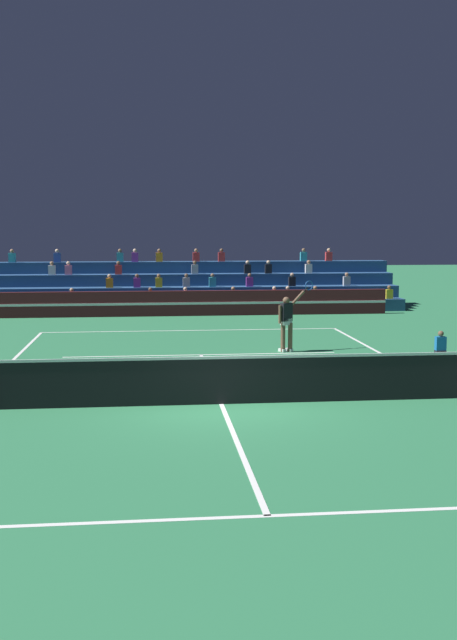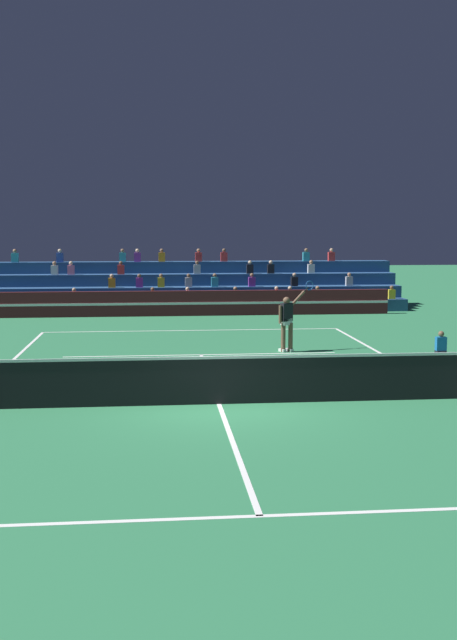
# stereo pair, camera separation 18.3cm
# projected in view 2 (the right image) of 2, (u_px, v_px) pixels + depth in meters

# --- Properties ---
(ground_plane) EXTENTS (120.00, 120.00, 0.00)m
(ground_plane) POSITION_uv_depth(u_px,v_px,m) (219.00, 404.00, 16.30)
(ground_plane) COLOR #2D7A4C
(court_lines) EXTENTS (11.10, 23.90, 0.01)m
(court_lines) POSITION_uv_depth(u_px,v_px,m) (219.00, 404.00, 16.30)
(court_lines) COLOR white
(court_lines) RESTS_ON ground
(tennis_net) EXTENTS (12.00, 0.10, 1.10)m
(tennis_net) POSITION_uv_depth(u_px,v_px,m) (219.00, 380.00, 16.23)
(tennis_net) COLOR #2D6B38
(tennis_net) RESTS_ON ground
(sponsor_banner_wall) EXTENTS (18.00, 0.26, 1.10)m
(sponsor_banner_wall) POSITION_uv_depth(u_px,v_px,m) (187.00, 303.00, 32.71)
(sponsor_banner_wall) COLOR #51191E
(sponsor_banner_wall) RESTS_ON ground
(bleacher_stand) EXTENTS (20.51, 3.80, 2.83)m
(bleacher_stand) POSITION_uv_depth(u_px,v_px,m) (184.00, 291.00, 35.81)
(bleacher_stand) COLOR navy
(bleacher_stand) RESTS_ON ground
(ball_kid_courtside) EXTENTS (0.30, 0.36, 0.84)m
(ball_kid_courtside) POSITION_uv_depth(u_px,v_px,m) (441.00, 348.00, 21.78)
(ball_kid_courtside) COLOR black
(ball_kid_courtside) RESTS_ON ground
(tennis_player) EXTENTS (1.26, 0.69, 2.24)m
(tennis_player) POSITION_uv_depth(u_px,v_px,m) (287.00, 320.00, 23.13)
(tennis_player) COLOR brown
(tennis_player) RESTS_ON ground
(tennis_ball) EXTENTS (0.07, 0.07, 0.07)m
(tennis_ball) POSITION_uv_depth(u_px,v_px,m) (313.00, 368.00, 20.25)
(tennis_ball) COLOR #C6DB33
(tennis_ball) RESTS_ON ground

